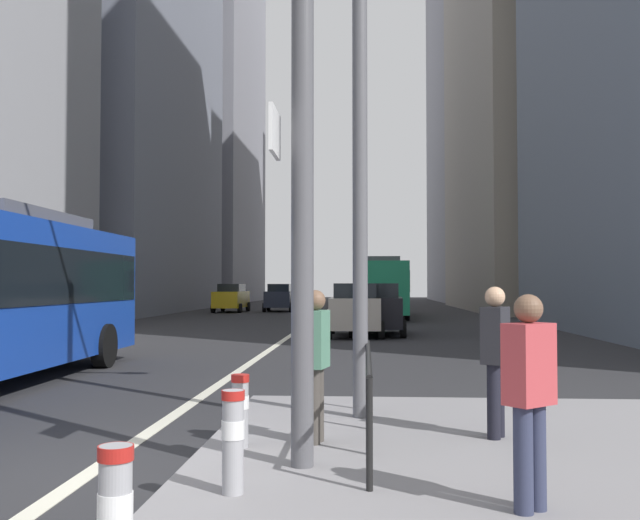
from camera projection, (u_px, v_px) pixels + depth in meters
ground_plane at (293, 334)px, 27.15m from camera, size 160.00×160.00×0.00m
lane_centre_line at (312, 321)px, 37.13m from camera, size 0.20×80.00×0.01m
office_tower_left_far at (196, 65)px, 78.66m from camera, size 12.63×21.62×52.63m
office_tower_right_mid at (552, 60)px, 53.79m from camera, size 13.43×25.24×38.01m
office_tower_right_far at (488, 115)px, 81.41m from camera, size 12.12×23.92×42.94m
city_bus_red_receding at (382, 286)px, 41.05m from camera, size 2.71×11.78×3.40m
car_oncoming_mid at (279, 297)px, 49.98m from camera, size 2.12×4.08×1.94m
car_receding_near at (355, 309)px, 25.90m from camera, size 2.06×4.06×1.94m
car_receding_far at (378, 309)px, 26.62m from camera, size 2.17×4.23×1.94m
car_oncoming_far at (231, 298)px, 48.86m from camera, size 2.12×4.42×1.94m
traffic_signal_gantry at (126, 66)px, 7.04m from camera, size 5.41×0.65×6.00m
street_lamp_post at (360, 33)px, 9.50m from camera, size 5.50×0.32×8.00m
bollard_left at (115, 517)px, 3.84m from camera, size 0.20×0.20×0.87m
bollard_right at (233, 436)px, 5.92m from camera, size 0.20×0.20×0.86m
bollard_back at (240, 407)px, 7.61m from camera, size 0.20×0.20×0.78m
pedestrian_railing at (368, 377)px, 7.94m from camera, size 0.06×3.93×0.98m
pedestrian_waiting at (529, 391)px, 5.47m from camera, size 0.45×0.43×1.67m
pedestrian_walking at (315, 358)px, 7.85m from camera, size 0.31×0.42×1.69m
pedestrian_far at (495, 353)px, 8.09m from camera, size 0.39×0.45×1.72m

